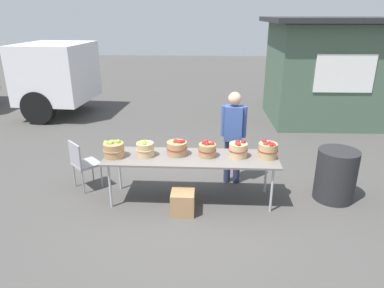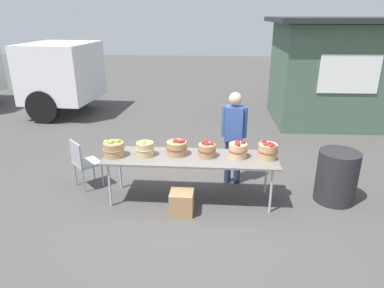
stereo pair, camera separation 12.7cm
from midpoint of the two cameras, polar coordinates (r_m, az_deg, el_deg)
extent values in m
plane|color=#474442|center=(5.76, 0.41, -9.00)|extent=(40.00, 40.00, 0.00)
cube|color=slate|center=(5.43, 0.43, -2.26)|extent=(2.70, 0.76, 0.03)
cylinder|color=#B2B2B7|center=(5.54, -12.69, -6.60)|extent=(0.04, 0.04, 0.72)
cylinder|color=#B2B2B7|center=(5.39, 13.47, -7.51)|extent=(0.04, 0.04, 0.72)
cylinder|color=#B2B2B7|center=(6.06, -11.10, -4.03)|extent=(0.04, 0.04, 0.72)
cylinder|color=#B2B2B7|center=(5.91, 12.64, -4.77)|extent=(0.04, 0.04, 0.72)
cylinder|color=#A87F51|center=(5.54, -12.03, -0.86)|extent=(0.31, 0.31, 0.22)
torus|color=#A87F51|center=(5.53, -12.04, -0.75)|extent=(0.33, 0.33, 0.01)
sphere|color=#9EC647|center=(5.48, -12.57, 0.30)|extent=(0.07, 0.07, 0.07)
sphere|color=#9EC647|center=(5.54, -13.25, 0.31)|extent=(0.08, 0.08, 0.08)
sphere|color=#9EC647|center=(5.50, -12.33, 0.45)|extent=(0.07, 0.07, 0.07)
sphere|color=#8CB738|center=(5.51, -12.45, 0.35)|extent=(0.07, 0.07, 0.07)
sphere|color=#7AA833|center=(5.50, -11.35, 0.45)|extent=(0.08, 0.08, 0.08)
cylinder|color=tan|center=(5.48, -7.05, -0.82)|extent=(0.27, 0.27, 0.22)
torus|color=tan|center=(5.47, -7.05, -0.72)|extent=(0.29, 0.29, 0.01)
sphere|color=#7AA833|center=(5.36, -7.21, 0.01)|extent=(0.07, 0.07, 0.07)
sphere|color=#7AA833|center=(5.44, -7.10, 0.14)|extent=(0.07, 0.07, 0.07)
sphere|color=#9EC647|center=(5.45, -8.10, 0.14)|extent=(0.07, 0.07, 0.07)
sphere|color=#8CB738|center=(5.43, -7.01, 0.16)|extent=(0.06, 0.06, 0.06)
sphere|color=#8CB738|center=(5.43, -7.22, 0.41)|extent=(0.07, 0.07, 0.07)
cylinder|color=#A87F51|center=(5.48, -1.88, -0.70)|extent=(0.31, 0.31, 0.21)
torus|color=maroon|center=(5.47, -1.88, -0.59)|extent=(0.33, 0.33, 0.01)
sphere|color=#B22319|center=(5.43, -1.71, 0.36)|extent=(0.07, 0.07, 0.07)
sphere|color=maroon|center=(5.40, -1.25, 0.32)|extent=(0.07, 0.07, 0.07)
sphere|color=#B22319|center=(5.47, -1.82, 0.41)|extent=(0.07, 0.07, 0.07)
sphere|color=maroon|center=(5.43, -0.82, 0.38)|extent=(0.07, 0.07, 0.07)
sphere|color=maroon|center=(5.47, -1.27, 0.36)|extent=(0.07, 0.07, 0.07)
sphere|color=#B22319|center=(5.43, -2.08, 0.47)|extent=(0.08, 0.08, 0.08)
cylinder|color=#A87F51|center=(5.41, 3.12, -1.05)|extent=(0.27, 0.27, 0.20)
torus|color=maroon|center=(5.41, 3.12, -0.95)|extent=(0.29, 0.29, 0.01)
sphere|color=maroon|center=(5.36, 3.15, -0.07)|extent=(0.08, 0.08, 0.08)
sphere|color=#B22319|center=(5.36, 3.92, 0.05)|extent=(0.07, 0.07, 0.07)
sphere|color=maroon|center=(5.35, 2.99, -0.16)|extent=(0.07, 0.07, 0.07)
sphere|color=maroon|center=(5.40, 2.61, 0.12)|extent=(0.07, 0.07, 0.07)
sphere|color=maroon|center=(5.38, 3.21, -0.22)|extent=(0.07, 0.07, 0.07)
sphere|color=#B22319|center=(5.45, 2.92, 0.36)|extent=(0.08, 0.08, 0.08)
cylinder|color=tan|center=(5.43, 8.16, -1.06)|extent=(0.28, 0.28, 0.22)
torus|color=maroon|center=(5.43, 8.16, -0.96)|extent=(0.30, 0.30, 0.01)
sphere|color=maroon|center=(5.35, 7.99, -0.12)|extent=(0.07, 0.07, 0.07)
sphere|color=maroon|center=(5.44, 8.11, 0.26)|extent=(0.07, 0.07, 0.07)
sphere|color=maroon|center=(5.37, 8.18, -0.02)|extent=(0.08, 0.08, 0.08)
sphere|color=maroon|center=(5.43, 9.02, 0.17)|extent=(0.08, 0.08, 0.08)
sphere|color=#B22319|center=(5.30, 8.27, -0.15)|extent=(0.07, 0.07, 0.07)
cylinder|color=tan|center=(5.47, 12.92, -1.16)|extent=(0.29, 0.29, 0.23)
torus|color=maroon|center=(5.47, 12.93, -1.05)|extent=(0.31, 0.31, 0.01)
sphere|color=maroon|center=(5.34, 13.46, -0.37)|extent=(0.07, 0.07, 0.07)
sphere|color=maroon|center=(5.39, 13.64, -0.24)|extent=(0.08, 0.08, 0.08)
sphere|color=maroon|center=(5.44, 13.20, -0.04)|extent=(0.08, 0.08, 0.08)
sphere|color=#B22319|center=(5.38, 12.60, -0.20)|extent=(0.08, 0.08, 0.08)
sphere|color=maroon|center=(5.46, 12.45, 0.26)|extent=(0.06, 0.06, 0.06)
sphere|color=#B22319|center=(5.37, 13.87, -0.40)|extent=(0.07, 0.07, 0.07)
sphere|color=maroon|center=(5.48, 12.35, 0.32)|extent=(0.07, 0.07, 0.07)
cylinder|color=#262D4C|center=(6.17, 8.01, -2.96)|extent=(0.12, 0.12, 0.80)
cylinder|color=#262D4C|center=(6.18, 6.47, -2.83)|extent=(0.12, 0.12, 0.80)
cube|color=#334C8C|center=(5.93, 7.54, 3.31)|extent=(0.33, 0.26, 0.60)
sphere|color=tan|center=(5.82, 7.74, 7.35)|extent=(0.22, 0.22, 0.22)
cylinder|color=#334C8C|center=(5.91, 9.25, 3.49)|extent=(0.08, 0.08, 0.53)
cylinder|color=#334C8C|center=(5.93, 5.87, 3.73)|extent=(0.08, 0.08, 0.53)
cube|color=silver|center=(10.93, -20.21, 11.05)|extent=(1.92, 2.20, 1.60)
cube|color=black|center=(10.52, -16.22, 12.93)|extent=(0.15, 1.76, 0.80)
cylinder|color=black|center=(11.97, -18.36, 8.10)|extent=(0.92, 0.33, 0.90)
cylinder|color=black|center=(10.34, -22.82, 5.66)|extent=(0.92, 0.33, 0.90)
cube|color=#47604C|center=(10.28, 22.47, 10.50)|extent=(3.05, 2.46, 2.60)
cube|color=#262628|center=(10.17, 23.58, 18.14)|extent=(3.56, 2.97, 0.12)
cube|color=white|center=(9.11, 24.70, 10.33)|extent=(1.40, 0.07, 0.90)
cube|color=#99999E|center=(6.23, -16.16, -2.97)|extent=(0.57, 0.57, 0.04)
cube|color=#99999E|center=(6.08, -17.90, -1.49)|extent=(0.30, 0.31, 0.40)
cylinder|color=gray|center=(6.24, -13.88, -5.02)|extent=(0.02, 0.02, 0.42)
cylinder|color=gray|center=(6.52, -15.23, -3.98)|extent=(0.02, 0.02, 0.42)
cylinder|color=gray|center=(6.12, -16.72, -5.84)|extent=(0.02, 0.02, 0.42)
cylinder|color=gray|center=(6.41, -17.97, -4.75)|extent=(0.02, 0.02, 0.42)
cylinder|color=#262628|center=(6.03, 23.14, -4.91)|extent=(0.63, 0.63, 0.84)
cube|color=#A87F51|center=(5.33, -1.00, -9.47)|extent=(0.35, 0.35, 0.35)
camera|label=1|loc=(0.06, -89.36, 0.24)|focal=32.61mm
camera|label=2|loc=(0.06, 90.64, -0.24)|focal=32.61mm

